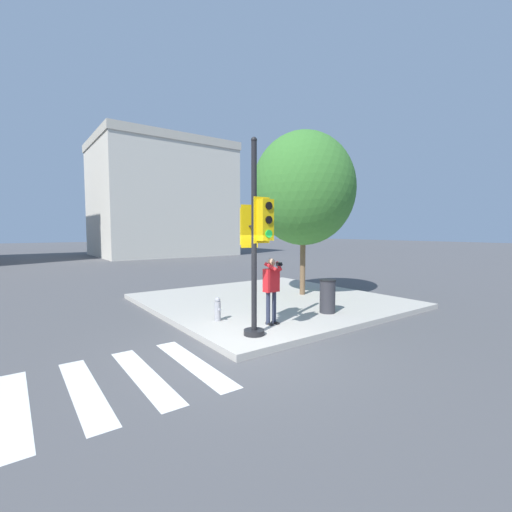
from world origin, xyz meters
TOP-DOWN VIEW (x-y plane):
  - ground_plane at (0.00, 0.00)m, footprint 160.00×160.00m
  - sidewalk_corner at (3.50, 3.50)m, footprint 8.00×8.00m
  - crosswalk_stripes at (-4.10, -0.01)m, footprint 6.25×2.92m
  - traffic_signal_pole at (0.57, 0.36)m, footprint 0.52×1.17m
  - person_photographer at (1.46, 0.86)m, footprint 0.50×0.53m
  - street_tree at (5.02, 3.42)m, footprint 3.85×3.85m
  - fire_hydrant at (0.48, 1.96)m, footprint 0.17×0.23m
  - trash_bin at (3.58, 0.84)m, footprint 0.48×0.48m
  - building_right at (9.47, 29.88)m, footprint 13.20×11.23m

SIDE VIEW (x-z plane):
  - ground_plane at x=0.00m, z-range 0.00..0.00m
  - crosswalk_stripes at x=-4.10m, z-range 0.00..0.01m
  - sidewalk_corner at x=3.50m, z-range 0.00..0.16m
  - fire_hydrant at x=0.48m, z-range 0.16..0.81m
  - trash_bin at x=3.58m, z-range 0.16..1.16m
  - person_photographer at x=1.46m, z-range 0.34..2.06m
  - traffic_signal_pole at x=0.57m, z-range 0.14..4.69m
  - street_tree at x=5.02m, z-range 1.10..7.23m
  - building_right at x=9.47m, z-range 0.01..11.78m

